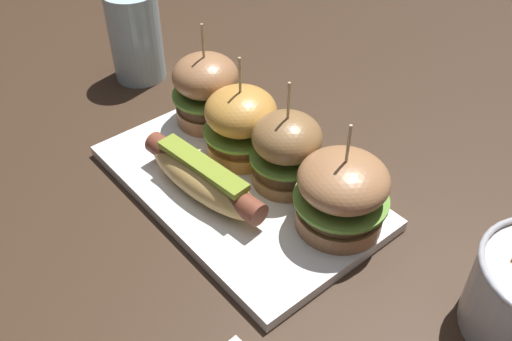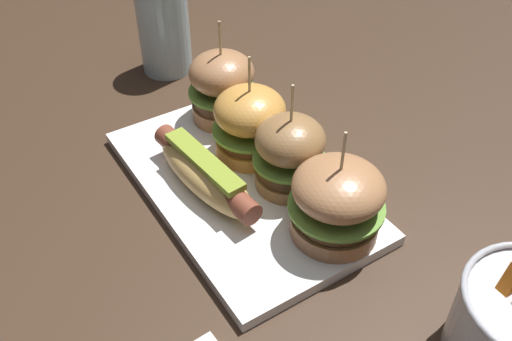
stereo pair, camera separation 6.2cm
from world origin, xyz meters
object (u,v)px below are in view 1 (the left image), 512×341
Objects in this scene: platter_main at (237,186)px; slider_far_left at (206,89)px; hot_dog at (203,178)px; slider_far_right at (342,193)px; water_glass at (135,36)px; slider_center_right at (286,150)px; slider_center_left at (241,123)px.

slider_far_left reaches higher than platter_main.
slider_far_right reaches higher than hot_dog.
water_glass is (-0.43, 0.01, 0.01)m from slider_far_right.
slider_far_left is (-0.11, 0.09, 0.03)m from hot_dog.
slider_far_left reaches higher than water_glass.
slider_center_right is 0.34m from water_glass.
slider_center_right is (0.04, 0.04, 0.05)m from platter_main.
slider_far_left is 0.25m from slider_far_right.
platter_main is 2.55× the size of slider_center_left.
slider_far_left reaches higher than hot_dog.
slider_far_left is 0.18m from water_glass.
slider_far_left is at bearing -0.51° from water_glass.
platter_main is 0.08m from slider_center_right.
hot_dog is 1.38× the size of slider_far_right.
slider_center_right is at bearing -0.92° from water_glass.
slider_center_left is at bearing -6.96° from slider_far_left.
platter_main is 0.14m from slider_far_left.
hot_dog is 0.10m from slider_center_right.
hot_dog is at bearing -38.23° from slider_far_left.
slider_center_left is 0.26m from water_glass.
slider_far_right is (0.16, 0.00, -0.00)m from slider_center_left.
water_glass reaches higher than platter_main.
slider_far_left is (-0.12, 0.05, 0.06)m from platter_main.
slider_far_left is at bearing 178.50° from slider_far_right.
hot_dog is at bearing -69.90° from slider_center_left.
platter_main is at bearing -161.45° from slider_far_right.
slider_center_left is at bearing 110.10° from hot_dog.
slider_far_left is 1.06× the size of slider_far_right.
slider_center_left reaches higher than hot_dog.
slider_center_right is (0.07, 0.01, 0.00)m from slider_center_left.
hot_dog is at bearing -103.11° from platter_main.
slider_center_right reaches higher than slider_far_right.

